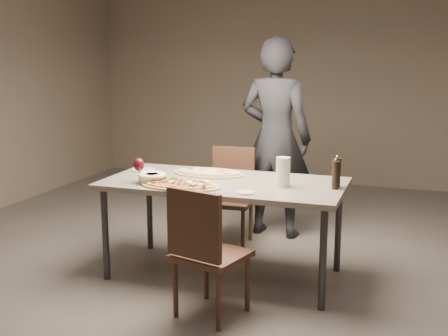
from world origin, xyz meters
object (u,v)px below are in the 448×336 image
(dining_table, at_px, (224,188))
(bread_basket, at_px, (152,177))
(diner, at_px, (276,138))
(chair_near, at_px, (204,246))
(ham_pizza, at_px, (209,173))
(pepper_mill_left, at_px, (336,175))
(zucchini_pizza, at_px, (180,184))
(chair_far, at_px, (231,190))
(carafe, at_px, (283,172))

(dining_table, bearing_deg, bread_basket, -153.49)
(diner, bearing_deg, chair_near, 95.77)
(ham_pizza, relative_size, diner, 0.31)
(pepper_mill_left, bearing_deg, diner, 122.48)
(bread_basket, bearing_deg, chair_near, -39.67)
(zucchini_pizza, xyz_separation_m, diner, (0.35, 1.41, 0.16))
(ham_pizza, relative_size, chair_near, 0.66)
(zucchini_pizza, bearing_deg, dining_table, 40.82)
(bread_basket, distance_m, chair_near, 0.84)
(dining_table, height_order, ham_pizza, ham_pizza)
(dining_table, height_order, zucchini_pizza, zucchini_pizza)
(ham_pizza, xyz_separation_m, diner, (0.30, 0.95, 0.16))
(zucchini_pizza, relative_size, chair_far, 0.70)
(dining_table, relative_size, pepper_mill_left, 8.13)
(chair_near, bearing_deg, pepper_mill_left, 62.05)
(pepper_mill_left, distance_m, carafe, 0.37)
(chair_far, bearing_deg, zucchini_pizza, 83.56)
(zucchini_pizza, relative_size, chair_near, 0.69)
(bread_basket, bearing_deg, dining_table, 26.51)
(zucchini_pizza, distance_m, ham_pizza, 0.46)
(chair_far, bearing_deg, carafe, 124.74)
(zucchini_pizza, distance_m, chair_near, 0.65)
(bread_basket, xyz_separation_m, diner, (0.60, 1.37, 0.13))
(chair_near, distance_m, diner, 1.93)
(zucchini_pizza, xyz_separation_m, ham_pizza, (0.05, 0.46, -0.00))
(chair_near, bearing_deg, chair_far, 117.23)
(zucchini_pizza, relative_size, diner, 0.33)
(dining_table, height_order, carafe, carafe)
(pepper_mill_left, bearing_deg, bread_basket, -169.11)
(dining_table, distance_m, zucchini_pizza, 0.37)
(pepper_mill_left, xyz_separation_m, chair_far, (-1.03, 0.76, -0.37))
(zucchini_pizza, height_order, chair_far, chair_far)
(chair_far, distance_m, diner, 0.65)
(zucchini_pizza, height_order, carafe, carafe)
(zucchini_pizza, height_order, bread_basket, bread_basket)
(chair_far, height_order, diner, diner)
(dining_table, height_order, chair_far, chair_far)
(carafe, height_order, diner, diner)
(carafe, bearing_deg, ham_pizza, 161.98)
(zucchini_pizza, relative_size, bread_basket, 2.83)
(pepper_mill_left, bearing_deg, ham_pizza, 170.67)
(dining_table, distance_m, carafe, 0.49)
(dining_table, distance_m, chair_far, 0.83)
(pepper_mill_left, height_order, chair_far, pepper_mill_left)
(bread_basket, height_order, pepper_mill_left, pepper_mill_left)
(zucchini_pizza, xyz_separation_m, chair_far, (0.03, 1.06, -0.28))
(bread_basket, bearing_deg, carafe, 12.45)
(dining_table, xyz_separation_m, carafe, (0.46, -0.03, 0.16))
(carafe, relative_size, chair_far, 0.25)
(bread_basket, relative_size, carafe, 1.00)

